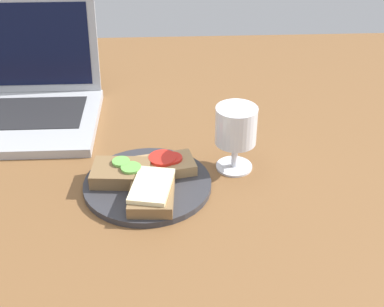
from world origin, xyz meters
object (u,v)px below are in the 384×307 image
Objects in this scene: sandwich_with_cheese at (154,191)px; wine_glass at (236,129)px; plate at (148,184)px; sandwich_with_cucumber at (121,173)px; sandwich_with_tomato at (166,165)px; laptop at (15,99)px.

sandwich_with_cheese is 0.97× the size of wine_glass.
plate is 1.81× the size of wine_glass.
sandwich_with_cucumber reaches higher than plate.
sandwich_with_tomato is at bearing 16.69° from sandwich_with_cucumber.
wine_glass reaches higher than sandwich_with_cheese.
sandwich_with_cheese is 8.17cm from sandwich_with_tomato.
sandwich_with_cucumber is 0.85× the size of wine_glass.
plate is at bearing -43.61° from laptop.
plate is 39.22cm from laptop.
wine_glass is (12.53, 1.96, 5.79)cm from sandwich_with_tomato.
sandwich_with_tomato is at bearing 46.84° from plate.
sandwich_with_cucumber is 0.88× the size of sandwich_with_cheese.
wine_glass is (14.47, 9.89, 5.63)cm from sandwich_with_cheese.
wine_glass is at bearing 34.37° from sandwich_with_cheese.
sandwich_with_cheese is (1.29, -4.49, 1.89)cm from plate.
wine_glass is 0.35× the size of laptop.
plate is 5.03cm from sandwich_with_tomato.
sandwich_with_cucumber is 8.05cm from sandwich_with_tomato.
plate is at bearing -133.16° from sandwich_with_tomato.
sandwich_with_cheese reaches higher than plate.
plate is 2.00× the size of sandwich_with_tomato.
sandwich_with_tomato is 13.94cm from wine_glass.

